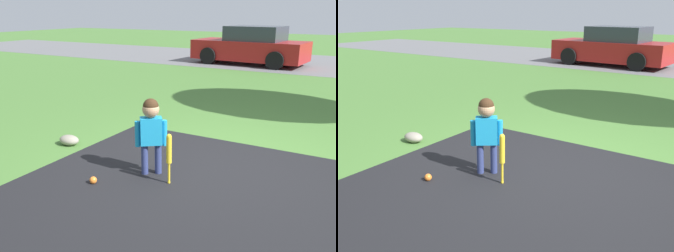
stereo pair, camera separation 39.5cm
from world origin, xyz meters
TOP-DOWN VIEW (x-y plane):
  - ground_plane at (0.00, 0.00)m, footprint 60.00×60.00m
  - child at (-0.77, -0.58)m, footprint 0.32×0.27m
  - baseball_bat at (-0.45, -0.72)m, footprint 0.06×0.06m
  - sports_ball at (-1.20, -1.15)m, footprint 0.08×0.08m
  - parked_car at (-2.85, 9.52)m, footprint 4.17×2.07m
  - edging_rock at (-2.38, -0.32)m, footprint 0.32×0.22m

SIDE VIEW (x-z plane):
  - ground_plane at x=0.00m, z-range 0.00..0.00m
  - sports_ball at x=-1.20m, z-range 0.00..0.08m
  - edging_rock at x=-2.38m, z-range 0.00..0.15m
  - baseball_bat at x=-0.45m, z-range 0.09..0.69m
  - child at x=-0.77m, z-range 0.14..1.08m
  - parked_car at x=-2.85m, z-range -0.04..1.34m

